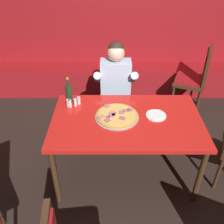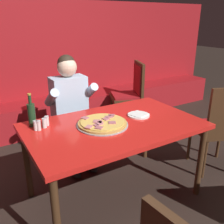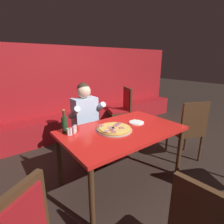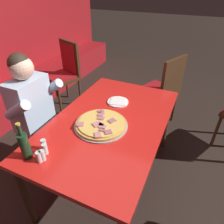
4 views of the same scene
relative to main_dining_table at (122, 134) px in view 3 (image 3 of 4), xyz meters
name	(u,v)px [view 3 (image 3 of 4)]	position (x,y,z in m)	size (l,w,h in m)	color
ground_plane	(121,179)	(0.00, 0.00, -0.68)	(24.00, 24.00, 0.00)	black
booth_wall_panel	(58,91)	(0.00, 2.18, 0.27)	(6.80, 0.16, 1.90)	maroon
booth_bench	(67,126)	(0.00, 1.86, -0.45)	(6.46, 0.48, 0.46)	maroon
main_dining_table	(122,134)	(0.00, 0.00, 0.00)	(1.53, 0.94, 0.76)	#422816
pizza	(114,129)	(-0.10, 0.03, 0.09)	(0.45, 0.45, 0.05)	#9E9EA3
plate_white_paper	(136,122)	(0.30, 0.05, 0.08)	(0.21, 0.21, 0.02)	white
beer_bottle	(64,124)	(-0.63, 0.33, 0.18)	(0.07, 0.07, 0.29)	#19381E
shaker_black_pepper	(68,132)	(-0.63, 0.23, 0.11)	(0.04, 0.04, 0.09)	silver
shaker_red_pepper_flakes	(75,129)	(-0.52, 0.28, 0.11)	(0.04, 0.04, 0.09)	silver
shaker_oregano	(74,130)	(-0.55, 0.24, 0.11)	(0.04, 0.04, 0.09)	silver
shaker_parmesan	(71,132)	(-0.61, 0.22, 0.11)	(0.04, 0.04, 0.09)	silver
diner_seated_blue_shirt	(88,120)	(-0.10, 0.71, 0.02)	(0.53, 0.53, 1.27)	black
dining_chair_near_left	(188,127)	(1.19, -0.24, -0.10)	(0.58, 0.58, 1.01)	#422816
dining_chair_by_booth	(122,107)	(1.09, 1.28, -0.09)	(0.57, 0.57, 1.02)	#422816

